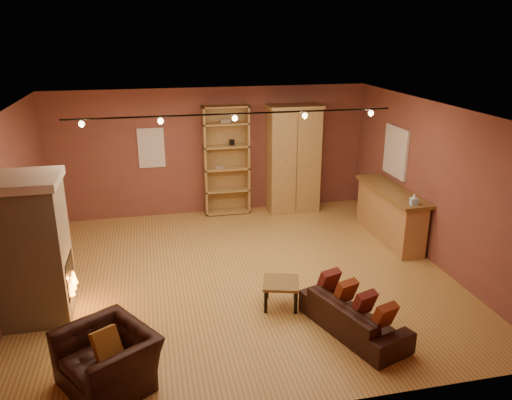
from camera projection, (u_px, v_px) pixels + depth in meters
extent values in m
plane|color=#A47B3A|center=(239.00, 275.00, 8.50)|extent=(7.00, 7.00, 0.00)
plane|color=brown|center=(237.00, 111.00, 7.59)|extent=(7.00, 7.00, 0.00)
cube|color=brown|center=(211.00, 151.00, 11.05)|extent=(7.00, 0.02, 2.80)
cube|color=brown|center=(4.00, 214.00, 7.33)|extent=(0.02, 6.50, 2.80)
cube|color=brown|center=(434.00, 184.00, 8.76)|extent=(0.02, 6.50, 2.80)
cube|color=#C4B388|center=(33.00, 253.00, 7.00)|extent=(0.90, 0.90, 2.00)
cube|color=beige|center=(21.00, 181.00, 6.66)|extent=(0.98, 0.98, 0.12)
cube|color=black|center=(67.00, 275.00, 7.22)|extent=(0.10, 0.65, 0.55)
cone|color=orange|center=(72.00, 282.00, 7.27)|extent=(0.10, 0.10, 0.22)
cube|color=white|center=(151.00, 148.00, 10.71)|extent=(0.56, 0.04, 0.86)
cube|color=tan|center=(225.00, 159.00, 11.15)|extent=(1.00, 0.04, 2.44)
cube|color=tan|center=(205.00, 162.00, 10.89)|extent=(0.04, 0.39, 2.44)
cube|color=tan|center=(248.00, 160.00, 11.08)|extent=(0.04, 0.39, 2.44)
cube|color=gray|center=(219.00, 167.00, 11.00)|extent=(0.18, 0.12, 0.05)
cube|color=black|center=(232.00, 142.00, 10.88)|extent=(0.10, 0.10, 0.12)
cube|color=tan|center=(227.00, 211.00, 11.37)|extent=(1.00, 0.39, 0.04)
cube|color=tan|center=(227.00, 190.00, 11.20)|extent=(1.00, 0.39, 0.03)
cube|color=tan|center=(226.00, 168.00, 11.04)|extent=(1.00, 0.39, 0.04)
cube|color=tan|center=(226.00, 146.00, 10.88)|extent=(1.00, 0.39, 0.04)
cube|color=tan|center=(226.00, 123.00, 10.72)|extent=(1.00, 0.39, 0.04)
cube|color=tan|center=(225.00, 106.00, 10.60)|extent=(1.00, 0.39, 0.04)
cube|color=tan|center=(293.00, 160.00, 11.20)|extent=(1.13, 0.61, 2.36)
cube|color=brown|center=(297.00, 164.00, 10.92)|extent=(0.02, 0.01, 2.26)
cube|color=tan|center=(294.00, 106.00, 10.81)|extent=(1.19, 0.67, 0.06)
cube|color=tan|center=(390.00, 216.00, 9.84)|extent=(0.46, 2.04, 0.97)
cube|color=brown|center=(392.00, 191.00, 9.67)|extent=(0.58, 2.16, 0.06)
cube|color=#96CAF0|center=(414.00, 201.00, 8.79)|extent=(0.14, 0.14, 0.13)
cone|color=white|center=(415.00, 195.00, 8.75)|extent=(0.08, 0.08, 0.10)
cube|color=white|center=(396.00, 152.00, 9.96)|extent=(0.05, 0.90, 1.00)
imported|color=black|center=(354.00, 311.00, 6.83)|extent=(1.00, 1.73, 0.65)
cube|color=brown|center=(384.00, 316.00, 6.32)|extent=(0.36, 0.31, 0.36)
cube|color=maroon|center=(364.00, 303.00, 6.61)|extent=(0.36, 0.31, 0.36)
cube|color=brown|center=(346.00, 291.00, 6.91)|extent=(0.36, 0.31, 0.36)
cube|color=maroon|center=(329.00, 280.00, 7.20)|extent=(0.36, 0.31, 0.36)
imported|color=black|center=(107.00, 351.00, 5.75)|extent=(1.15, 1.26, 0.93)
cube|color=#A16D29|center=(106.00, 343.00, 5.71)|extent=(0.38, 0.36, 0.34)
cube|color=brown|center=(281.00, 283.00, 7.46)|extent=(0.66, 0.66, 0.04)
cube|color=black|center=(270.00, 304.00, 7.28)|extent=(0.04, 0.04, 0.35)
cube|color=black|center=(299.00, 301.00, 7.37)|extent=(0.04, 0.04, 0.35)
cube|color=black|center=(263.00, 289.00, 7.68)|extent=(0.04, 0.04, 0.35)
cube|color=black|center=(291.00, 286.00, 7.77)|extent=(0.04, 0.04, 0.35)
cylinder|color=black|center=(235.00, 114.00, 7.80)|extent=(5.20, 0.03, 0.03)
sphere|color=#FFD88C|center=(81.00, 124.00, 7.35)|extent=(0.09, 0.09, 0.09)
sphere|color=#FFD88C|center=(161.00, 121.00, 7.59)|extent=(0.09, 0.09, 0.09)
sphere|color=#FFD88C|center=(235.00, 118.00, 7.82)|extent=(0.09, 0.09, 0.09)
sphere|color=#FFD88C|center=(305.00, 116.00, 8.06)|extent=(0.09, 0.09, 0.09)
sphere|color=#FFD88C|center=(371.00, 113.00, 8.29)|extent=(0.09, 0.09, 0.09)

